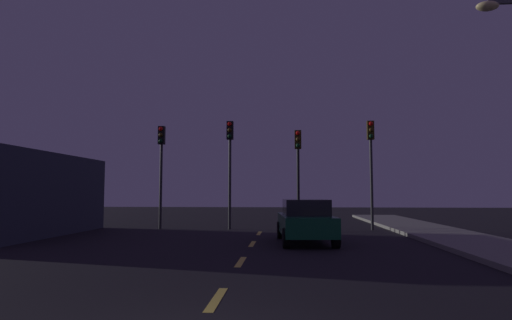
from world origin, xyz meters
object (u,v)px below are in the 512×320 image
at_px(traffic_signal_center_left, 230,154).
at_px(car_stopped_ahead, 305,221).
at_px(traffic_signal_center_right, 298,160).
at_px(traffic_signal_far_right, 371,154).
at_px(traffic_signal_far_left, 161,157).

xyz_separation_m(traffic_signal_center_left, car_stopped_ahead, (3.39, -5.31, -2.89)).
distance_m(traffic_signal_center_right, traffic_signal_far_right, 3.48).
bearing_deg(traffic_signal_far_right, traffic_signal_far_left, -180.00).
xyz_separation_m(traffic_signal_far_left, traffic_signal_far_right, (10.19, 0.00, 0.09)).
distance_m(traffic_signal_far_left, traffic_signal_far_right, 10.19).
bearing_deg(traffic_signal_center_left, traffic_signal_far_left, -179.99).
bearing_deg(traffic_signal_center_left, car_stopped_ahead, -57.47).
relative_size(traffic_signal_center_right, traffic_signal_far_right, 0.92).
relative_size(traffic_signal_center_left, traffic_signal_far_right, 1.01).
bearing_deg(traffic_signal_center_right, car_stopped_ahead, -89.16).
height_order(traffic_signal_center_left, traffic_signal_center_right, traffic_signal_center_left).
relative_size(traffic_signal_far_right, car_stopped_ahead, 1.25).
bearing_deg(traffic_signal_far_right, car_stopped_ahead, -122.52).
xyz_separation_m(traffic_signal_center_left, traffic_signal_far_right, (6.78, -0.00, -0.04)).
bearing_deg(traffic_signal_center_right, traffic_signal_center_left, 179.98).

